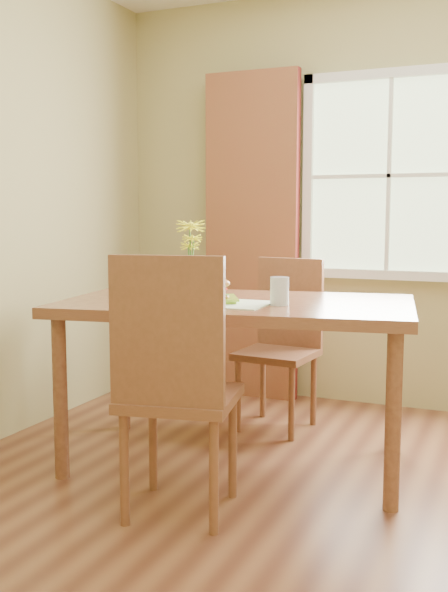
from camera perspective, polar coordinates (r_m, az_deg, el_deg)
name	(u,v)px	position (r m, az deg, el deg)	size (l,w,h in m)	color
room	(367,190)	(2.69, 11.73, 8.51)	(4.24, 3.84, 2.74)	brown
window	(430,175)	(4.54, 16.63, 9.53)	(1.62, 0.06, 1.32)	#B5CD9B
curtain_left	(252,237)	(4.73, 2.30, 4.84)	(0.65, 0.08, 2.20)	maroon
dining_table	(237,318)	(3.44, 1.05, -1.80)	(1.84, 1.23, 0.83)	brown
chair_near	(174,377)	(2.83, -4.14, -6.67)	(0.54, 0.54, 1.10)	brown
chair_far	(283,335)	(4.13, 4.87, -3.21)	(0.45, 0.45, 1.00)	brown
placemat	(221,303)	(3.30, -0.21, -0.61)	(0.45, 0.33, 0.01)	beige
plate	(211,300)	(3.35, -1.06, -0.35)	(0.25, 0.25, 0.01)	#A8E138
croissant_sandwich	(216,289)	(3.29, -0.67, 0.55)	(0.15, 0.11, 0.11)	#E6904E
water_glass	(280,292)	(3.26, 4.60, 0.34)	(0.09, 0.09, 0.13)	silver
flower_vase	(191,250)	(3.70, -2.74, 3.83)	(0.16, 0.16, 0.39)	silver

